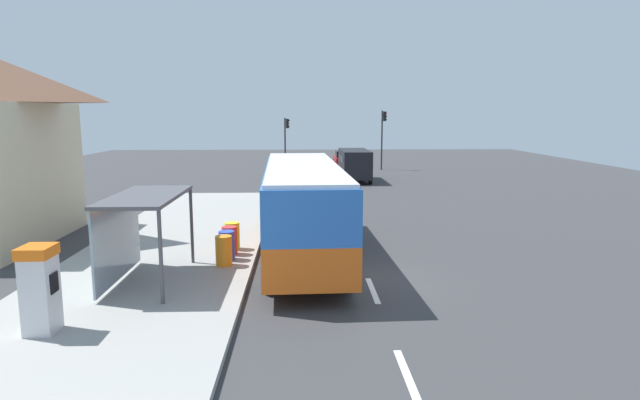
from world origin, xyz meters
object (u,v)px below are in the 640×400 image
Objects in this scene: sedan_near at (344,158)px; bus_shelter at (135,215)px; ticket_machine at (40,289)px; bus at (302,204)px; traffic_light_far_side at (286,135)px; recycling_bin_orange at (224,251)px; recycling_bin_red at (230,240)px; white_van at (355,163)px; recycling_bin_blue at (227,245)px; recycling_bin_yellow at (232,236)px; traffic_light_near_side at (383,131)px.

sedan_near is 1.10× the size of bus_shelter.
ticket_machine is (-9.71, -39.27, 0.38)m from sedan_near.
traffic_light_far_side is at bearing 92.63° from bus.
recycling_bin_orange is 0.21× the size of traffic_light_far_side.
white_van is at bearing 73.51° from recycling_bin_red.
bus is at bearing 35.03° from bus_shelter.
traffic_light_far_side is 1.15× the size of bus_shelter.
recycling_bin_red is at bearing -101.24° from sedan_near.
ticket_machine is at bearing -105.49° from bus_shelter.
ticket_machine is 3.86m from bus_shelter.
traffic_light_far_side is at bearing 87.97° from recycling_bin_blue.
bus_shelter is (-3.32, -33.41, -0.97)m from traffic_light_far_side.
recycling_bin_yellow is at bearing -92.13° from traffic_light_far_side.
bus is 2.95m from recycling_bin_blue.
recycling_bin_yellow is at bearing 66.11° from ticket_machine.
recycling_bin_orange is at bearing -90.00° from recycling_bin_blue.
recycling_bin_blue is 0.70m from recycling_bin_red.
traffic_light_near_side is at bearing 76.18° from bus.
recycling_bin_yellow is 0.18× the size of traffic_light_near_side.
recycling_bin_yellow is (3.21, 7.26, -0.52)m from ticket_machine.
bus_shelter is (-8.61, -24.56, 0.75)m from white_van.
recycling_bin_orange is at bearing -107.33° from traffic_light_near_side.
white_van is at bearing 79.57° from bus.
recycling_bin_red is (-6.40, -21.61, -0.69)m from white_van.
traffic_light_near_side is 1.31× the size of bus_shelter.
recycling_bin_blue is at bearing -106.00° from white_van.
recycling_bin_blue is 1.40m from recycling_bin_yellow.
white_van is at bearing 72.99° from recycling_bin_yellow.
traffic_light_near_side is at bearing 70.38° from ticket_machine.
white_van is at bearing 71.16° from ticket_machine.
recycling_bin_red is (3.21, 6.56, -0.52)m from ticket_machine.
ticket_machine is 6.10m from recycling_bin_orange.
sedan_near is at bearing 76.11° from ticket_machine.
bus reaches higher than recycling_bin_red.
sedan_near is 5.16m from traffic_light_near_side.
traffic_light_near_side is at bearing 71.49° from recycling_bin_yellow.
traffic_light_near_side is (12.91, 36.23, 2.29)m from ticket_machine.
white_van is 1.31× the size of bus_shelter.
recycling_bin_orange is 31.98m from traffic_light_far_side.
bus is at bearing -87.37° from traffic_light_far_side.
ticket_machine is 2.04× the size of recycling_bin_red.
recycling_bin_yellow is at bearing 172.01° from bus.
bus_shelter is at bearing -110.06° from traffic_light_near_side.
traffic_light_near_side is (9.70, 29.67, 2.81)m from recycling_bin_red.
traffic_light_far_side is 33.59m from bus_shelter.
recycling_bin_red is at bearing -90.00° from recycling_bin_yellow.
traffic_light_far_side reaches higher than bus.
bus is 2.12× the size of white_van.
recycling_bin_orange is (-2.49, -1.75, -1.19)m from bus.
ticket_machine is 7.95m from recycling_bin_yellow.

